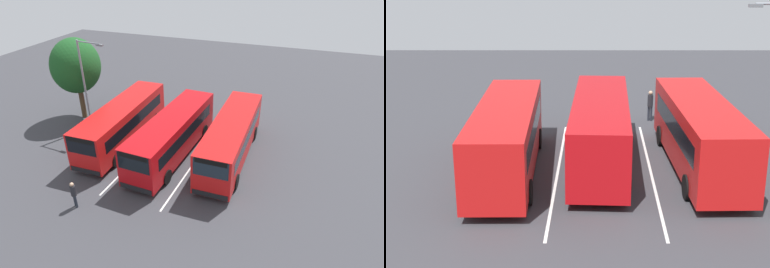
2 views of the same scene
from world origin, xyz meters
TOP-DOWN VIEW (x-y plane):
  - ground_plane at (0.00, 0.00)m, footprint 67.34×67.34m
  - bus_far_left at (0.31, -4.27)m, footprint 10.58×2.79m
  - bus_center_left at (0.79, 0.16)m, footprint 10.64×3.01m
  - bus_center_right at (-0.24, 4.31)m, footprint 10.56×2.69m
  - pedestrian at (8.11, -3.01)m, footprint 0.43×0.43m
  - lane_stripe_outer_left at (0.00, -2.09)m, footprint 13.54×0.54m
  - lane_stripe_inner_left at (0.00, 2.09)m, footprint 13.54×0.54m

SIDE VIEW (x-z plane):
  - ground_plane at x=0.00m, z-range 0.00..0.00m
  - lane_stripe_outer_left at x=0.00m, z-range 0.00..0.01m
  - lane_stripe_inner_left at x=0.00m, z-range 0.00..0.01m
  - pedestrian at x=8.11m, z-range 0.17..1.96m
  - bus_far_left at x=0.31m, z-range 0.17..3.28m
  - bus_center_left at x=0.79m, z-range 0.17..3.28m
  - bus_center_right at x=-0.24m, z-range 0.17..3.28m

